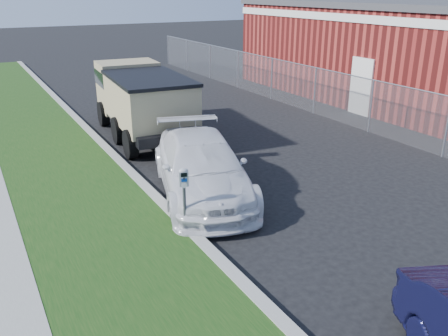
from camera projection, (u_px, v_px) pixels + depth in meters
ground at (301, 213)px, 10.53m from camera, size 120.00×120.00×0.00m
streetside at (21, 231)px, 9.63m from camera, size 6.12×50.00×0.15m
chainlink_fence at (315, 82)px, 18.52m from camera, size 0.06×30.06×30.00m
brick_building at (406, 48)px, 21.74m from camera, size 9.20×14.20×4.17m
parking_meter at (184, 187)px, 9.09m from camera, size 0.22×0.17×1.36m
white_wagon at (200, 166)px, 11.32m from camera, size 3.23×5.18×1.40m
dump_truck at (141, 98)px, 15.82m from camera, size 2.63×5.82×2.22m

